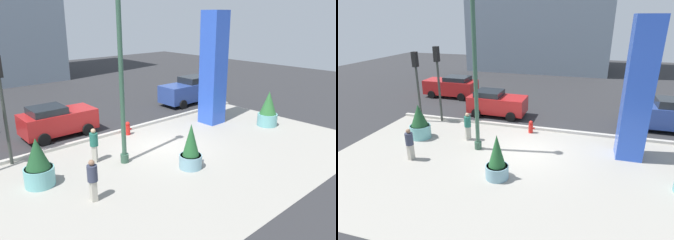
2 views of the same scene
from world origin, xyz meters
TOP-DOWN VIEW (x-y plane):
  - ground_plane at (0.00, 4.00)m, footprint 60.00×60.00m
  - plaza_pavement at (0.00, -2.00)m, footprint 18.00×10.00m
  - curb_strip at (0.00, 3.12)m, footprint 18.00×0.24m
  - lamp_post at (-2.39, -0.29)m, footprint 0.44×0.44m
  - art_pillar_blue at (4.86, 1.00)m, footprint 1.16×1.16m
  - potted_plant_near_right at (-0.61, -2.61)m, footprint 0.97×0.97m
  - potted_plant_mid_plaza at (-5.99, 0.14)m, footprint 1.13×1.13m
  - fire_hydrant at (-0.22, 2.53)m, footprint 0.36×0.26m
  - traffic_light_far_side at (-6.16, 2.87)m, footprint 0.28×0.42m
  - traffic_light_corner at (-7.42, 2.48)m, footprint 0.28×0.42m
  - car_curb_west at (7.06, 5.17)m, footprint 4.24×2.01m
  - car_curb_east at (-3.08, 4.91)m, footprint 3.88×2.09m
  - car_far_lane at (-8.13, 8.26)m, footprint 4.34×2.00m
  - pedestrian_by_curb at (-3.33, 0.63)m, footprint 0.51×0.51m
  - pedestrian_on_sidewalk at (-5.02, -2.20)m, footprint 0.41×0.41m

SIDE VIEW (x-z plane):
  - ground_plane at x=0.00m, z-range 0.00..0.00m
  - plaza_pavement at x=0.00m, z-range -0.01..0.01m
  - curb_strip at x=0.00m, z-range 0.00..0.16m
  - fire_hydrant at x=-0.22m, z-range -0.01..0.74m
  - potted_plant_near_right at x=-0.61m, z-range -0.15..1.82m
  - pedestrian_on_sidewalk at x=-5.02m, z-range 0.08..1.64m
  - pedestrian_by_curb at x=-3.33m, z-range 0.08..1.64m
  - potted_plant_mid_plaza at x=-5.99m, z-range -0.10..1.83m
  - car_curb_east at x=-3.08m, z-range 0.02..1.72m
  - car_far_lane at x=-8.13m, z-range 0.02..1.78m
  - car_curb_west at x=7.06m, z-range 0.00..1.93m
  - traffic_light_corner at x=-7.42m, z-range 0.79..5.19m
  - traffic_light_far_side at x=-6.16m, z-range 0.81..5.53m
  - art_pillar_blue at x=4.86m, z-range 0.00..6.49m
  - lamp_post at x=-2.39m, z-range -0.09..7.40m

